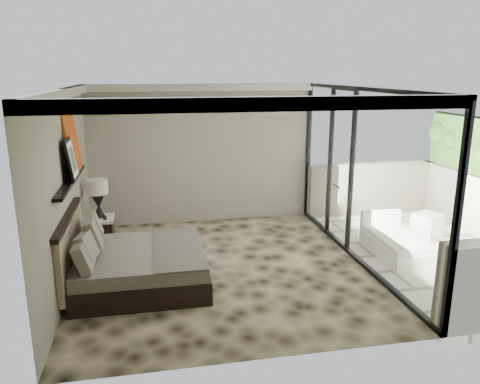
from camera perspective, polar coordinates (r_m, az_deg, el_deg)
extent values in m
plane|color=black|center=(7.54, -2.23, -9.22)|extent=(5.00, 5.00, 0.00)
cube|color=silver|center=(6.91, -2.46, 12.48)|extent=(4.50, 5.00, 0.02)
cube|color=gray|center=(9.52, -4.64, 4.57)|extent=(4.50, 0.02, 2.80)
cube|color=gray|center=(7.12, -20.45, 0.32)|extent=(0.02, 5.00, 2.80)
cube|color=white|center=(7.75, 14.34, 1.89)|extent=(0.08, 5.00, 2.80)
cube|color=beige|center=(8.89, 22.59, -7.02)|extent=(3.00, 5.00, 0.12)
cube|color=black|center=(7.18, -19.93, 1.30)|extent=(0.12, 2.20, 0.05)
cube|color=black|center=(7.10, -11.90, -9.70)|extent=(1.86, 1.77, 0.32)
cube|color=#635D53|center=(7.00, -12.01, -7.78)|extent=(1.80, 1.71, 0.19)
cube|color=#45433C|center=(6.97, -7.66, -6.79)|extent=(0.71, 1.75, 0.03)
cube|color=#7C704F|center=(7.02, -19.99, -6.52)|extent=(0.08, 1.87, 0.88)
cube|color=black|center=(8.76, -16.72, -4.62)|extent=(0.57, 0.57, 0.52)
cone|color=black|center=(8.67, -16.80, -2.32)|extent=(0.21, 0.21, 0.19)
cone|color=black|center=(8.62, -16.89, -1.10)|extent=(0.21, 0.21, 0.19)
cylinder|color=silver|center=(8.55, -17.02, 0.63)|extent=(0.37, 0.37, 0.26)
cube|color=#B2120F|center=(7.59, -19.80, 5.64)|extent=(0.13, 0.90, 0.90)
cube|color=black|center=(7.07, -19.89, 3.80)|extent=(0.11, 0.50, 0.60)
cube|color=white|center=(9.52, 21.83, -3.77)|extent=(0.59, 0.59, 0.44)
cube|color=white|center=(8.44, 18.60, -6.42)|extent=(0.79, 1.50, 0.26)
cube|color=silver|center=(8.38, 18.69, -5.36)|extent=(0.75, 1.41, 0.07)
cube|color=white|center=(8.93, 16.75, -3.17)|extent=(0.74, 0.14, 0.32)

